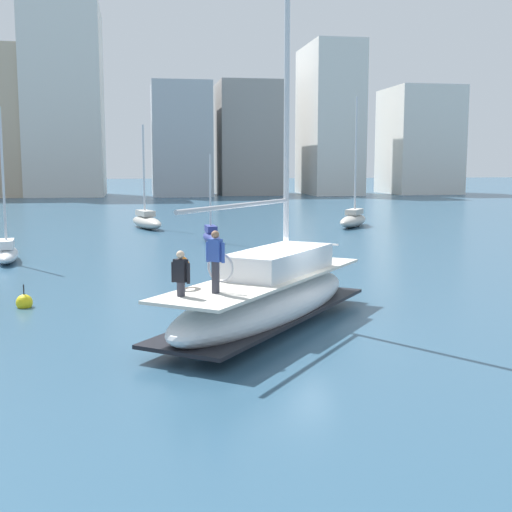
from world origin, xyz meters
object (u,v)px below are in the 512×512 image
Objects in this scene: moored_cutter_right at (146,221)px; mooring_buoy at (24,302)px; moored_catamaran at (353,219)px; moored_sloop_near at (7,251)px; main_sailboat at (269,296)px; moored_sloop_far at (211,235)px.

moored_cutter_right is 27.40m from mooring_buoy.
moored_catamaran is 32.31m from mooring_buoy.
main_sailboat is at bearing -56.29° from moored_sloop_near.
moored_sloop_near is 12.29m from moored_sloop_far.
moored_sloop_far is 6.03× the size of mooring_buoy.
moored_cutter_right reaches higher than mooring_buoy.
moored_sloop_far is 19.11m from mooring_buoy.
main_sailboat reaches higher than moored_sloop_near.
moored_cutter_right is at bearing 111.01° from moored_sloop_far.
mooring_buoy is (-4.27, -27.06, -0.41)m from moored_cutter_right.
moored_sloop_near is at bearing -146.26° from moored_catamaran.
main_sailboat is at bearing -91.52° from moored_sloop_far.
main_sailboat is 1.24× the size of moored_catamaran.
moored_sloop_far is 14.25m from moored_catamaran.
moored_sloop_far is 0.70× the size of moored_cutter_right.
mooring_buoy is at bearing -127.21° from moored_catamaran.
moored_cutter_right is at bearing 67.10° from moored_sloop_near.
moored_cutter_right is at bearing 175.00° from moored_catamaran.
moored_catamaran is at bearing 35.95° from moored_sloop_far.
mooring_buoy is (2.52, -11.00, -0.34)m from moored_sloop_near.
moored_sloop_near is at bearing -148.82° from moored_sloop_far.
moored_sloop_near is 11.29m from mooring_buoy.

